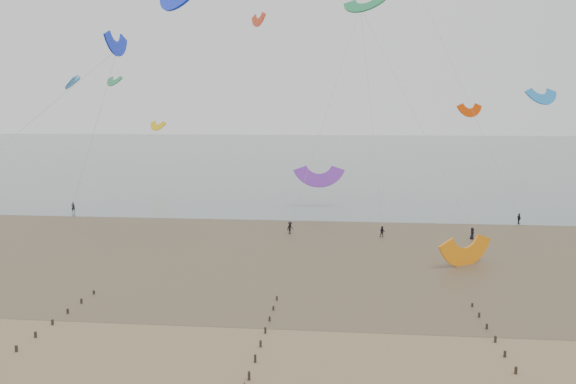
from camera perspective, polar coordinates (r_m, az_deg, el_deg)
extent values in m
plane|color=brown|center=(43.70, -8.49, -15.88)|extent=(500.00, 500.00, 0.00)
plane|color=#475654|center=(239.45, 3.21, 4.15)|extent=(500.00, 500.00, 0.00)
plane|color=#473A28|center=(76.38, -2.10, -5.13)|extent=(500.00, 500.00, 0.00)
ellipsoid|color=slate|center=(69.11, -18.68, -7.04)|extent=(23.60, 14.36, 0.01)
ellipsoid|color=slate|center=(78.66, 6.93, -4.79)|extent=(33.64, 18.32, 0.01)
ellipsoid|color=slate|center=(94.86, -26.40, -3.34)|extent=(26.95, 14.22, 0.01)
cube|color=black|center=(47.85, -25.88, -14.13)|extent=(0.16, 0.16, 0.59)
cube|color=black|center=(49.94, -24.27, -13.09)|extent=(0.16, 0.16, 0.57)
cube|color=black|center=(52.08, -22.81, -12.13)|extent=(0.16, 0.16, 0.54)
cube|color=black|center=(54.26, -21.47, -11.23)|extent=(0.16, 0.16, 0.51)
cube|color=black|center=(56.48, -20.25, -10.40)|extent=(0.16, 0.16, 0.48)
cube|color=black|center=(58.74, -19.12, -9.63)|extent=(0.16, 0.16, 0.45)
cube|color=black|center=(39.48, -3.97, -18.17)|extent=(0.16, 0.16, 0.62)
cube|color=black|center=(41.82, -3.35, -16.59)|extent=(0.16, 0.16, 0.59)
cube|color=black|center=(44.20, -2.80, -15.18)|extent=(0.16, 0.16, 0.57)
cube|color=black|center=(46.60, -2.31, -13.91)|extent=(0.16, 0.16, 0.54)
cube|color=black|center=(49.02, -1.88, -12.76)|extent=(0.16, 0.16, 0.51)
cube|color=black|center=(51.47, -1.49, -11.72)|extent=(0.16, 0.16, 0.48)
cube|color=black|center=(53.94, -1.14, -10.78)|extent=(0.16, 0.16, 0.45)
cube|color=black|center=(43.08, 22.14, -16.45)|extent=(0.16, 0.16, 0.59)
cube|color=black|center=(45.39, 21.18, -15.11)|extent=(0.16, 0.16, 0.57)
cube|color=black|center=(47.73, 20.32, -13.89)|extent=(0.16, 0.16, 0.54)
cube|color=black|center=(50.10, 19.54, -12.79)|extent=(0.16, 0.16, 0.51)
cube|color=black|center=(52.50, 18.85, -11.78)|extent=(0.16, 0.16, 0.48)
cube|color=black|center=(54.92, 18.22, -10.86)|extent=(0.16, 0.16, 0.45)
imported|color=black|center=(95.26, 22.42, -2.52)|extent=(0.64, 1.08, 1.73)
imported|color=black|center=(82.04, 18.20, -4.01)|extent=(0.71, 0.92, 1.67)
imported|color=black|center=(81.17, 0.21, -3.66)|extent=(1.27, 1.33, 1.81)
imported|color=black|center=(80.27, 9.56, -4.00)|extent=(0.78, 0.62, 1.58)
imported|color=black|center=(105.23, -20.99, -1.44)|extent=(0.74, 0.60, 1.75)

